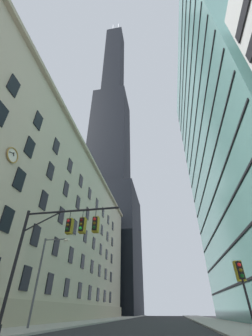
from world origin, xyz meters
name	(u,v)px	position (x,y,z in m)	size (l,w,h in m)	color
station_building	(38,226)	(-19.82, 26.78, 14.35)	(18.31, 65.56, 28.74)	#BCAF93
dark_skyscraper	(109,161)	(-20.61, 74.72, 62.76)	(26.19, 26.19, 207.09)	black
glass_office_midrise	(246,131)	(19.50, 23.88, 28.75)	(17.10, 39.22, 57.49)	slate
traffic_signal_mast	(63,236)	(-3.73, 4.95, 5.47)	(6.97, 0.63, 7.29)	black
traffic_light_near_right	(241,275)	(6.97, 5.68, 2.98)	(0.40, 0.63, 3.55)	black
street_lamppost	(44,270)	(-8.10, 11.03, 4.41)	(2.56, 0.32, 7.05)	#47474C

